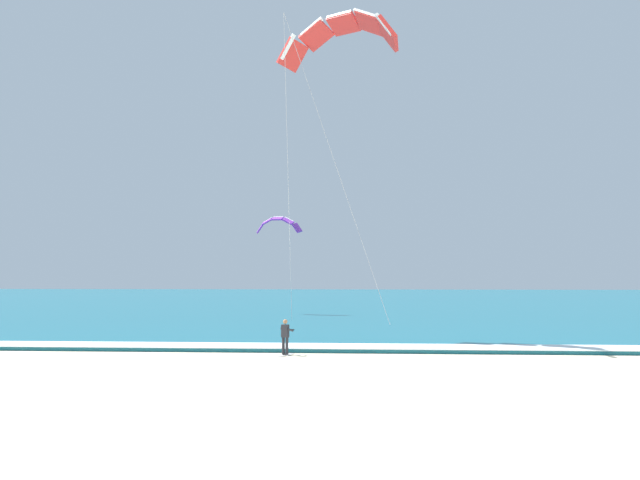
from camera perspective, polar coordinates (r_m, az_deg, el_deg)
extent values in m
plane|color=beige|center=(17.36, -5.94, -15.86)|extent=(200.00, 200.00, 0.00)
cube|color=#146075|center=(89.30, 1.65, -5.70)|extent=(200.00, 120.00, 0.20)
cube|color=white|center=(30.51, -1.78, -10.02)|extent=(200.00, 2.26, 0.04)
ellipsoid|color=white|center=(28.65, -3.34, -10.85)|extent=(1.00, 1.45, 0.05)
cube|color=black|center=(28.86, -3.28, -10.70)|extent=(0.17, 0.12, 0.04)
cube|color=black|center=(28.42, -3.39, -10.82)|extent=(0.17, 0.12, 0.04)
cylinder|color=#232328|center=(28.65, -3.50, -10.05)|extent=(0.14, 0.14, 0.84)
cylinder|color=#232328|center=(28.55, -3.16, -10.08)|extent=(0.14, 0.14, 0.84)
cube|color=#232328|center=(28.52, -3.33, -8.63)|extent=(0.39, 0.33, 0.60)
sphere|color=#9E704C|center=(28.49, -3.33, -7.74)|extent=(0.22, 0.22, 0.22)
cylinder|color=#232328|center=(28.75, -3.46, -8.48)|extent=(0.30, 0.50, 0.22)
cylinder|color=#232328|center=(28.56, -2.85, -8.52)|extent=(0.30, 0.50, 0.22)
cylinder|color=black|center=(28.84, -2.92, -8.47)|extent=(0.51, 0.27, 0.04)
cube|color=#3F3F42|center=(28.65, -3.20, -9.05)|extent=(0.14, 0.12, 0.10)
cube|color=red|center=(34.00, 6.49, 18.92)|extent=(1.16, 1.73, 1.78)
cube|color=white|center=(33.68, 6.10, 19.71)|extent=(0.95, 0.62, 1.41)
cube|color=red|center=(35.34, 4.74, 19.87)|extent=(1.74, 1.91, 1.43)
cube|color=white|center=(35.04, 4.33, 20.64)|extent=(1.37, 0.86, 0.92)
cube|color=red|center=(36.35, 2.27, 19.83)|extent=(2.06, 1.91, 0.76)
cube|color=white|center=(36.06, 1.85, 20.57)|extent=(1.50, 0.95, 0.23)
cube|color=red|center=(36.85, -0.35, 18.85)|extent=(2.12, 1.75, 1.43)
cube|color=white|center=(36.56, -0.79, 19.57)|extent=(1.38, 0.87, 0.92)
cube|color=red|center=(36.74, -2.62, 17.16)|extent=(1.91, 1.45, 1.78)
cube|color=white|center=(36.44, -3.09, 17.86)|extent=(1.02, 0.66, 1.41)
cylinder|color=#B2B2B7|center=(30.44, 1.76, 6.40)|extent=(5.28, 2.89, 15.44)
cylinder|color=#B2B2B7|center=(32.00, -3.05, 5.92)|extent=(0.18, 5.69, 15.44)
cube|color=purple|center=(56.08, -5.71, 1.09)|extent=(0.76, 0.88, 1.02)
cube|color=white|center=(56.39, -5.61, 1.24)|extent=(0.61, 0.23, 0.82)
cube|color=purple|center=(55.65, -5.03, 1.78)|extent=(0.91, 0.92, 0.81)
cube|color=white|center=(55.96, -4.93, 1.92)|extent=(0.84, 0.28, 0.54)
cube|color=purple|center=(55.28, -4.07, 2.05)|extent=(1.08, 0.93, 0.41)
cube|color=white|center=(55.60, -3.97, 2.19)|extent=(0.93, 0.30, 0.13)
cube|color=purple|center=(55.06, -3.04, 1.82)|extent=(1.14, 0.89, 0.81)
cube|color=white|center=(55.38, -2.95, 1.97)|extent=(0.87, 0.29, 0.54)
cube|color=purple|center=(55.04, -2.19, 1.16)|extent=(0.99, 0.83, 1.02)
cube|color=white|center=(55.35, -2.11, 1.31)|extent=(0.63, 0.24, 0.82)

